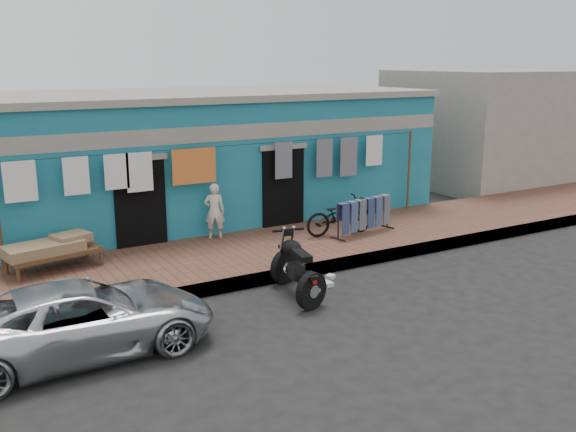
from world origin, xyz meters
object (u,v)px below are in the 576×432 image
Objects in this scene: jeans_rack at (364,216)px; motorcycle at (297,266)px; bicycle at (340,212)px; car at (81,318)px; charpoy at (54,254)px; seated_person at (214,211)px.

motorcycle is at bearing -145.38° from jeans_rack.
bicycle is 0.91× the size of motorcycle.
car is at bearing 119.76° from bicycle.
car is 2.03× the size of charpoy.
motorcycle is at bearing 114.10° from seated_person.
car is 2.14× the size of motorcycle.
jeans_rack is (3.12, -1.35, -0.21)m from seated_person.
jeans_rack is (6.93, 2.56, 0.12)m from car.
car is 7.39m from jeans_rack.
motorcycle is at bearing 138.91° from bicycle.
car is 2.35× the size of bicycle.
seated_person is 0.70× the size of jeans_rack.
motorcycle is (-2.51, -2.30, -0.22)m from bicycle.
seated_person is at bearing 72.63° from bicycle.
seated_person reaches higher than motorcycle.
seated_person is 3.41m from jeans_rack.
motorcycle reaches higher than charpoy.
charpoy is at bearing -5.21° from car.
motorcycle reaches higher than car.
jeans_rack is at bearing 179.34° from seated_person.
charpoy is at bearing 30.60° from seated_person.
charpoy is at bearing 151.59° from motorcycle.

